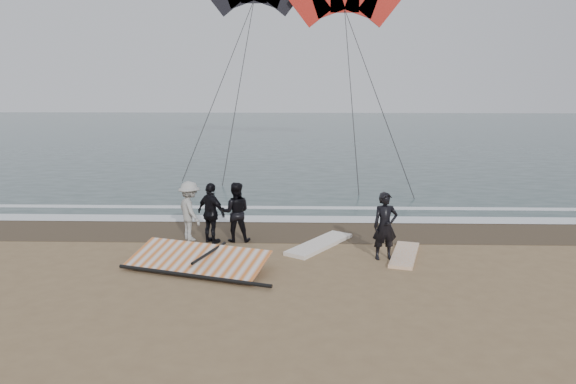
% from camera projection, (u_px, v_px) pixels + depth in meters
% --- Properties ---
extents(ground, '(120.00, 120.00, 0.00)m').
position_uv_depth(ground, '(286.00, 281.00, 13.74)').
color(ground, '#8C704C').
rests_on(ground, ground).
extents(sea, '(120.00, 54.00, 0.02)m').
position_uv_depth(sea, '(298.00, 135.00, 46.01)').
color(sea, '#233838').
rests_on(sea, ground).
extents(wet_sand, '(120.00, 2.80, 0.01)m').
position_uv_depth(wet_sand, '(290.00, 231.00, 18.14)').
color(wet_sand, '#4C3D2B').
rests_on(wet_sand, ground).
extents(foam_near, '(120.00, 0.90, 0.01)m').
position_uv_depth(foam_near, '(291.00, 219.00, 19.50)').
color(foam_near, white).
rests_on(foam_near, sea).
extents(foam_far, '(120.00, 0.45, 0.01)m').
position_uv_depth(foam_far, '(292.00, 208.00, 21.16)').
color(foam_far, white).
rests_on(foam_far, sea).
extents(man_main, '(0.74, 0.55, 1.86)m').
position_uv_depth(man_main, '(385.00, 226.00, 15.21)').
color(man_main, black).
rests_on(man_main, ground).
extents(board_white, '(1.22, 2.34, 0.09)m').
position_uv_depth(board_white, '(405.00, 255.00, 15.59)').
color(board_white, white).
rests_on(board_white, ground).
extents(board_cream, '(2.08, 2.63, 0.11)m').
position_uv_depth(board_cream, '(320.00, 244.00, 16.52)').
color(board_cream, white).
rests_on(board_cream, ground).
extents(trio_cluster, '(2.46, 1.48, 1.83)m').
position_uv_depth(trio_cluster, '(210.00, 212.00, 16.85)').
color(trio_cluster, black).
rests_on(trio_cluster, ground).
extents(sail_rig, '(4.02, 2.74, 0.49)m').
position_uv_depth(sail_rig, '(197.00, 260.00, 14.68)').
color(sail_rig, black).
rests_on(sail_rig, ground).
extents(kite_red, '(7.31, 6.26, 15.16)m').
position_uv_depth(kite_red, '(345.00, 5.00, 32.78)').
color(kite_red, red).
rests_on(kite_red, ground).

